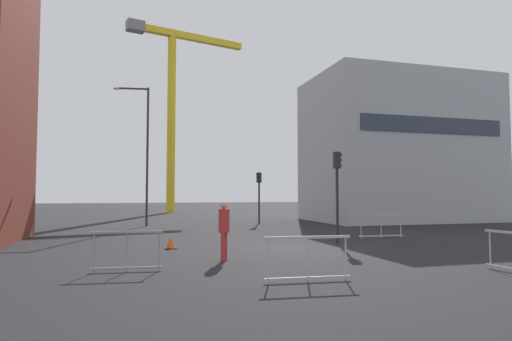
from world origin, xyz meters
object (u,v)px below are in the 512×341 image
(construction_crane, at_px, (173,92))
(traffic_light_verge, at_px, (259,189))
(pedestrian_walking, at_px, (224,226))
(traffic_cone_orange, at_px, (171,243))
(traffic_light_island, at_px, (337,181))
(streetlamp_tall, at_px, (143,144))

(construction_crane, xyz_separation_m, traffic_light_verge, (4.32, -18.91, -10.84))
(construction_crane, height_order, pedestrian_walking, construction_crane)
(traffic_cone_orange, bearing_deg, traffic_light_island, -1.75)
(pedestrian_walking, bearing_deg, traffic_light_verge, 69.81)
(traffic_light_island, bearing_deg, traffic_light_verge, 90.02)
(streetlamp_tall, distance_m, traffic_cone_orange, 12.68)
(streetlamp_tall, height_order, traffic_cone_orange, streetlamp_tall)
(traffic_light_island, distance_m, pedestrian_walking, 6.49)
(traffic_light_verge, relative_size, traffic_cone_orange, 7.58)
(traffic_light_island, xyz_separation_m, pedestrian_walking, (-5.47, -3.16, -1.50))
(construction_crane, bearing_deg, streetlamp_tall, -100.15)
(traffic_light_island, bearing_deg, traffic_cone_orange, 178.25)
(traffic_light_island, distance_m, traffic_light_verge, 11.71)
(construction_crane, xyz_separation_m, streetlamp_tall, (-3.36, -18.79, -8.01))
(traffic_light_island, height_order, traffic_cone_orange, traffic_light_island)
(streetlamp_tall, relative_size, traffic_cone_orange, 19.27)
(construction_crane, height_order, streetlamp_tall, construction_crane)
(construction_crane, relative_size, traffic_cone_orange, 43.85)
(streetlamp_tall, xyz_separation_m, traffic_light_verge, (7.68, -0.12, -2.83))
(streetlamp_tall, distance_m, traffic_light_verge, 8.19)
(streetlamp_tall, height_order, traffic_light_island, streetlamp_tall)
(streetlamp_tall, xyz_separation_m, pedestrian_walking, (2.21, -14.99, -4.13))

